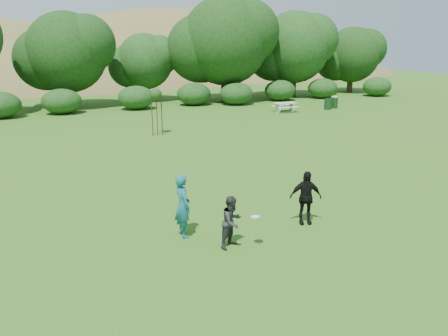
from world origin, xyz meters
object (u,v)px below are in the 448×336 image
object	(u,v)px
player_teal	(183,206)
player_grey	(232,222)
trash_can_near	(328,104)
sapling	(156,96)
player_black	(305,198)
picnic_table	(285,106)
trash_can_lidded	(334,102)

from	to	relation	value
player_teal	player_grey	size ratio (longest dim) A/B	1.27
trash_can_near	sapling	bearing A→B (deg)	-162.54
sapling	player_black	bearing A→B (deg)	-85.48
player_teal	trash_can_near	bearing A→B (deg)	-49.03
player_black	picnic_table	bearing A→B (deg)	80.81
player_teal	player_grey	distance (m)	1.61
player_black	trash_can_lidded	size ratio (longest dim) A/B	1.64
trash_can_near	picnic_table	distance (m)	3.99
player_teal	picnic_table	distance (m)	24.46
trash_can_lidded	trash_can_near	bearing A→B (deg)	-155.68
sapling	trash_can_near	bearing A→B (deg)	17.46
player_black	trash_can_near	xyz separation A→B (m)	(14.61, 20.03, -0.41)
trash_can_lidded	player_grey	bearing A→B (deg)	-130.96
player_grey	trash_can_near	size ratio (longest dim) A/B	1.66
player_black	sapling	size ratio (longest dim) A/B	0.60
player_black	player_grey	bearing A→B (deg)	-147.81
player_grey	player_black	distance (m)	2.85
picnic_table	player_grey	bearing A→B (deg)	-122.66
picnic_table	trash_can_lidded	size ratio (longest dim) A/B	1.71
trash_can_near	player_teal	bearing A→B (deg)	-133.40
sapling	picnic_table	bearing A→B (deg)	23.62
player_grey	player_black	bearing A→B (deg)	-15.54
player_black	sapling	xyz separation A→B (m)	(-1.19, 15.06, 1.56)
picnic_table	trash_can_lidded	bearing A→B (deg)	2.76
trash_can_near	player_grey	bearing A→B (deg)	-130.02
picnic_table	player_teal	bearing A→B (deg)	-126.28
player_grey	trash_can_lidded	world-z (taller)	player_grey
player_grey	trash_can_near	bearing A→B (deg)	20.78
player_black	trash_can_near	bearing A→B (deg)	72.42
sapling	player_grey	bearing A→B (deg)	-95.74
player_teal	trash_can_near	size ratio (longest dim) A/B	2.11
player_teal	trash_can_lidded	xyz separation A→B (m)	(19.42, 19.95, -0.41)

